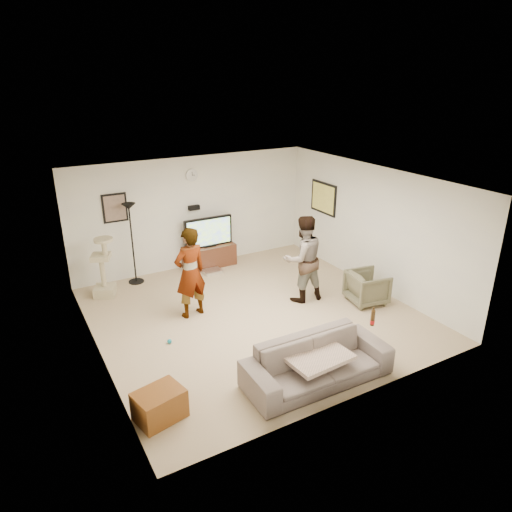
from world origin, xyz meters
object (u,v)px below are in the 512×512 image
cat_tree (102,267)px  person_right (303,259)px  floor_lamp (133,244)px  person_left (190,273)px  tv (208,232)px  beer_bottle (373,318)px  tv_stand (209,256)px  armchair (367,287)px  sofa (317,362)px  side_table (159,405)px

cat_tree → person_right: size_ratio=0.72×
floor_lamp → person_left: floor_lamp is taller
tv → beer_bottle: size_ratio=4.51×
person_left → person_right: 2.17m
tv_stand → armchair: size_ratio=1.73×
sofa → beer_bottle: bearing=1.2°
sofa → person_right: bearing=61.3°
floor_lamp → tv: bearing=1.1°
tv → floor_lamp: 1.73m
cat_tree → beer_bottle: (3.02, -4.33, 0.15)m
tv → person_left: bearing=-122.0°
tv_stand → beer_bottle: beer_bottle is taller
sofa → side_table: 2.26m
tv_stand → person_right: bearing=-70.0°
tv → cat_tree: bearing=-171.5°
tv → floor_lamp: floor_lamp is taller
person_right → beer_bottle: 2.28m
sofa → beer_bottle: size_ratio=8.64×
person_right → tv_stand: bearing=-66.1°
cat_tree → armchair: (4.34, -2.79, -0.30)m
tv → beer_bottle: 4.73m
person_left → armchair: (3.13, -1.19, -0.53)m
cat_tree → side_table: 3.99m
floor_lamp → cat_tree: 0.83m
person_left → tv_stand: bearing=-132.8°
tv → person_left: size_ratio=0.67×
tv_stand → floor_lamp: floor_lamp is taller
tv_stand → tv: tv is taller
armchair → person_right: bearing=64.2°
tv_stand → side_table: bearing=-121.4°
floor_lamp → cat_tree: size_ratio=1.40×
tv → side_table: size_ratio=1.87×
tv → floor_lamp: bearing=-178.9°
tv_stand → cat_tree: cat_tree is taller
tv_stand → side_table: (-2.64, -4.33, -0.05)m
person_right → tv: bearing=-66.1°
tv_stand → side_table: tv_stand is taller
floor_lamp → armchair: bearing=-40.8°
person_right → cat_tree: bearing=-27.9°
tv_stand → person_left: person_left is taller
floor_lamp → beer_bottle: (2.30, -4.66, -0.10)m
tv_stand → person_right: (0.88, -2.43, 0.61)m
tv_stand → beer_bottle: size_ratio=4.77×
cat_tree → person_right: bearing=-31.9°
person_left → person_right: size_ratio=0.99×
floor_lamp → side_table: floor_lamp is taller
beer_bottle → side_table: bearing=173.6°
tv → beer_bottle: (0.58, -4.69, -0.08)m
beer_bottle → side_table: beer_bottle is taller
tv_stand → tv: (0.00, 0.00, 0.58)m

